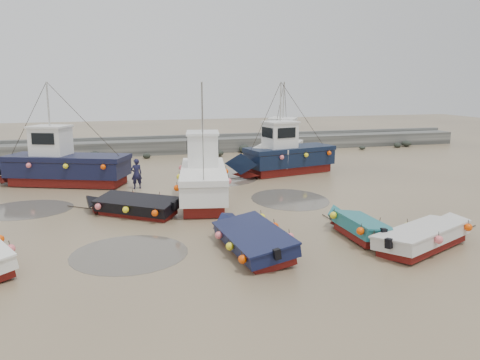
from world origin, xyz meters
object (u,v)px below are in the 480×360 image
object	(u,v)px
cabin_boat_3	(281,149)
cabin_boat_2	(282,154)
cabin_boat_0	(58,164)
cabin_boat_1	(203,175)
dinghy_3	(428,234)
dinghy_4	(131,203)
dinghy_1	(252,235)
person	(137,189)
dinghy_2	(356,223)

from	to	relation	value
cabin_boat_3	cabin_boat_2	bearing A→B (deg)	-75.50
cabin_boat_2	cabin_boat_3	xyz separation A→B (m)	(0.79, 2.48, 0.02)
cabin_boat_0	cabin_boat_1	bearing A→B (deg)	-105.76
cabin_boat_1	cabin_boat_0	bearing A→B (deg)	152.85
dinghy_3	cabin_boat_3	bearing A→B (deg)	154.06
dinghy_4	cabin_boat_1	bearing A→B (deg)	-27.26
dinghy_3	cabin_boat_2	distance (m)	15.28
dinghy_1	person	world-z (taller)	dinghy_1
cabin_boat_0	person	bearing A→B (deg)	-95.58
dinghy_3	person	distance (m)	16.78
dinghy_1	cabin_boat_1	distance (m)	8.01
dinghy_3	dinghy_4	xyz separation A→B (m)	(-10.81, 7.67, 0.01)
cabin_boat_0	cabin_boat_2	size ratio (longest dim) A/B	1.09
dinghy_2	dinghy_3	distance (m)	2.78
cabin_boat_2	cabin_boat_1	bearing A→B (deg)	117.51
dinghy_3	cabin_boat_2	size ratio (longest dim) A/B	0.69
dinghy_3	person	xyz separation A→B (m)	(-10.22, 13.29, -0.54)
dinghy_2	cabin_boat_3	distance (m)	16.06
dinghy_2	dinghy_3	size ratio (longest dim) A/B	0.79
dinghy_1	cabin_boat_1	bearing A→B (deg)	87.78
cabin_boat_1	person	xyz separation A→B (m)	(-3.31, 3.72, -1.35)
dinghy_3	dinghy_4	bearing A→B (deg)	-149.64
dinghy_3	cabin_boat_0	size ratio (longest dim) A/B	0.63
cabin_boat_2	dinghy_2	bearing A→B (deg)	159.45
cabin_boat_0	person	size ratio (longest dim) A/B	5.64
dinghy_1	cabin_boat_0	bearing A→B (deg)	115.75
dinghy_2	cabin_boat_1	distance (m)	9.13
cabin_boat_2	person	size ratio (longest dim) A/B	5.19
cabin_boat_1	person	distance (m)	5.16
cabin_boat_2	person	bearing A→B (deg)	88.07
cabin_boat_3	person	bearing A→B (deg)	-125.41
dinghy_4	cabin_boat_0	size ratio (longest dim) A/B	0.54
dinghy_1	cabin_boat_2	bearing A→B (deg)	60.66
dinghy_1	cabin_boat_0	world-z (taller)	cabin_boat_0
cabin_boat_2	dinghy_1	bearing A→B (deg)	142.09
cabin_boat_1	person	world-z (taller)	cabin_boat_1
dinghy_2	dinghy_3	world-z (taller)	same
dinghy_3	cabin_boat_2	world-z (taller)	cabin_boat_2
dinghy_1	cabin_boat_1	xyz separation A→B (m)	(-0.32, 7.96, 0.81)
dinghy_3	cabin_boat_3	distance (m)	17.76
dinghy_1	cabin_boat_1	world-z (taller)	cabin_boat_1
dinghy_1	cabin_boat_3	xyz separation A→B (m)	(7.10, 16.13, 0.85)
cabin_boat_0	dinghy_1	bearing A→B (deg)	-127.74
person	dinghy_3	bearing A→B (deg)	116.44
cabin_boat_0	cabin_boat_2	distance (m)	14.53
dinghy_1	cabin_boat_0	xyz separation A→B (m)	(-8.21, 14.08, 0.79)
dinghy_1	dinghy_4	bearing A→B (deg)	120.32
cabin_boat_1	dinghy_3	bearing A→B (deg)	-43.54
dinghy_3	cabin_boat_2	xyz separation A→B (m)	(-0.28, 15.25, 0.83)
dinghy_2	cabin_boat_1	world-z (taller)	cabin_boat_1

